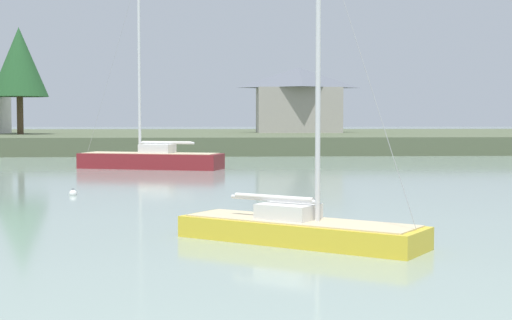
{
  "coord_description": "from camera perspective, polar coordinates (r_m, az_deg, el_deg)",
  "views": [
    {
      "loc": [
        -10.21,
        -9.46,
        3.49
      ],
      "look_at": [
        -7.98,
        31.51,
        1.17
      ],
      "focal_mm": 52.84,
      "sensor_mm": 36.0,
      "label": 1
    }
  ],
  "objects": [
    {
      "name": "sailboat_yellow",
      "position": [
        21.09,
        3.26,
        -5.74
      ],
      "size": [
        6.86,
        5.67,
        9.19
      ],
      "color": "gold",
      "rests_on": "ground"
    },
    {
      "name": "mooring_buoy_white",
      "position": [
        34.85,
        -13.68,
        -2.5
      ],
      "size": [
        0.35,
        0.35,
        0.4
      ],
      "color": "white",
      "rests_on": "ground"
    },
    {
      "name": "sailboat_maroon",
      "position": [
        51.94,
        -7.95,
        -0.31
      ],
      "size": [
        10.14,
        5.39,
        14.09
      ],
      "color": "maroon",
      "rests_on": "ground"
    },
    {
      "name": "cottage_hillside",
      "position": [
        89.58,
        3.22,
        4.64
      ],
      "size": [
        10.52,
        6.62,
        7.73
      ],
      "color": "#9E998E",
      "rests_on": "far_shore_bank"
    },
    {
      "name": "far_shore_bank",
      "position": [
        92.67,
        3.21,
        1.6
      ],
      "size": [
        245.1,
        50.12,
        1.7
      ],
      "primitive_type": "cube",
      "color": "#4C563D",
      "rests_on": "ground"
    },
    {
      "name": "shore_tree_left",
      "position": [
        84.4,
        -17.49,
        7.07
      ],
      "size": [
        6.02,
        6.02,
        11.37
      ],
      "color": "brown",
      "rests_on": "far_shore_bank"
    }
  ]
}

